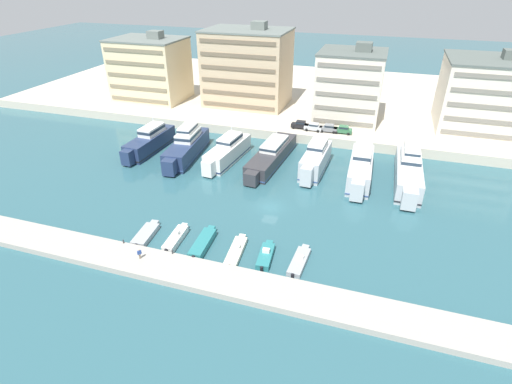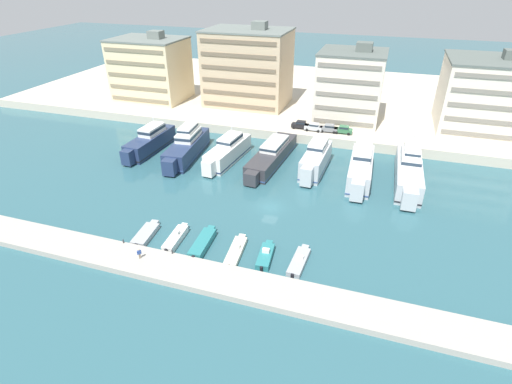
# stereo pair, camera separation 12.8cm
# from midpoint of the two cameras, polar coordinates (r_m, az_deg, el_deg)

# --- Properties ---
(ground_plane) EXTENTS (400.00, 400.00, 0.00)m
(ground_plane) POSITION_cam_midpoint_polar(r_m,az_deg,el_deg) (67.75, 1.95, -2.18)
(ground_plane) COLOR #2D5B66
(quay_promenade) EXTENTS (180.00, 70.00, 2.17)m
(quay_promenade) POSITION_cam_midpoint_polar(r_m,az_deg,el_deg) (125.18, 10.33, 13.14)
(quay_promenade) COLOR beige
(quay_promenade) RESTS_ON ground
(pier_dock) EXTENTS (120.00, 5.51, 0.88)m
(pier_dock) POSITION_cam_midpoint_polar(r_m,az_deg,el_deg) (52.52, -4.20, -12.66)
(pier_dock) COLOR #A8A399
(pier_dock) RESTS_ON ground
(yacht_navy_far_left) EXTENTS (4.51, 17.69, 7.08)m
(yacht_navy_far_left) POSITION_cam_midpoint_polar(r_m,az_deg,el_deg) (91.01, -14.98, 6.98)
(yacht_navy_far_left) COLOR navy
(yacht_navy_far_left) RESTS_ON ground
(yacht_navy_left) EXTENTS (6.13, 19.89, 8.24)m
(yacht_navy_left) POSITION_cam_midpoint_polar(r_m,az_deg,el_deg) (86.26, -9.94, 6.47)
(yacht_navy_left) COLOR navy
(yacht_navy_left) RESTS_ON ground
(yacht_white_mid_left) EXTENTS (5.40, 17.44, 6.91)m
(yacht_white_mid_left) POSITION_cam_midpoint_polar(r_m,az_deg,el_deg) (83.29, -4.15, 5.78)
(yacht_white_mid_left) COLOR white
(yacht_white_mid_left) RESTS_ON ground
(yacht_charcoal_center_left) EXTENTS (5.99, 22.96, 5.97)m
(yacht_charcoal_center_left) POSITION_cam_midpoint_polar(r_m,az_deg,el_deg) (82.59, 2.19, 5.31)
(yacht_charcoal_center_left) COLOR #333338
(yacht_charcoal_center_left) RESTS_ON ground
(yacht_silver_center) EXTENTS (4.42, 15.60, 7.53)m
(yacht_silver_center) POSITION_cam_midpoint_polar(r_m,az_deg,el_deg) (79.57, 8.44, 4.57)
(yacht_silver_center) COLOR silver
(yacht_silver_center) RESTS_ON ground
(yacht_silver_center_right) EXTENTS (4.49, 18.68, 7.52)m
(yacht_silver_center_right) POSITION_cam_midpoint_polar(r_m,az_deg,el_deg) (78.10, 14.66, 3.35)
(yacht_silver_center_right) COLOR silver
(yacht_silver_center_right) RESTS_ON ground
(yacht_silver_mid_right) EXTENTS (4.68, 21.55, 8.51)m
(yacht_silver_mid_right) POSITION_cam_midpoint_polar(r_m,az_deg,el_deg) (79.54, 20.92, 2.91)
(yacht_silver_mid_right) COLOR silver
(yacht_silver_mid_right) RESTS_ON ground
(motorboat_grey_far_left) EXTENTS (2.68, 6.74, 0.86)m
(motorboat_grey_far_left) POSITION_cam_midpoint_polar(r_m,az_deg,el_deg) (62.79, -15.49, -5.81)
(motorboat_grey_far_left) COLOR #9EA3A8
(motorboat_grey_far_left) RESTS_ON ground
(motorboat_white_left) EXTENTS (1.98, 6.97, 1.61)m
(motorboat_white_left) POSITION_cam_midpoint_polar(r_m,az_deg,el_deg) (60.62, -11.42, -6.48)
(motorboat_white_left) COLOR white
(motorboat_white_left) RESTS_ON ground
(motorboat_teal_mid_left) EXTENTS (2.32, 7.77, 1.10)m
(motorboat_teal_mid_left) POSITION_cam_midpoint_polar(r_m,az_deg,el_deg) (59.06, -7.63, -7.21)
(motorboat_teal_mid_left) COLOR teal
(motorboat_teal_mid_left) RESTS_ON ground
(motorboat_cream_center_left) EXTENTS (2.37, 7.63, 1.25)m
(motorboat_cream_center_left) POSITION_cam_midpoint_polar(r_m,az_deg,el_deg) (57.38, -2.92, -8.41)
(motorboat_cream_center_left) COLOR beige
(motorboat_cream_center_left) RESTS_ON ground
(motorboat_teal_center) EXTENTS (2.30, 6.37, 1.45)m
(motorboat_teal_center) POSITION_cam_midpoint_polar(r_m,az_deg,el_deg) (56.41, 1.34, -9.04)
(motorboat_teal_center) COLOR teal
(motorboat_teal_center) RESTS_ON ground
(motorboat_grey_center_right) EXTENTS (2.17, 7.11, 1.14)m
(motorboat_grey_center_right) POSITION_cam_midpoint_polar(r_m,az_deg,el_deg) (55.88, 6.15, -9.77)
(motorboat_grey_center_right) COLOR #9EA3A8
(motorboat_grey_center_right) RESTS_ON ground
(car_black_far_left) EXTENTS (4.12, 1.96, 1.80)m
(car_black_far_left) POSITION_cam_midpoint_polar(r_m,az_deg,el_deg) (95.65, 6.31, 9.57)
(car_black_far_left) COLOR black
(car_black_far_left) RESTS_ON quay_promenade
(car_silver_left) EXTENTS (4.13, 1.99, 1.80)m
(car_silver_left) POSITION_cam_midpoint_polar(r_m,az_deg,el_deg) (94.62, 8.17, 9.22)
(car_silver_left) COLOR #B7BCC1
(car_silver_left) RESTS_ON quay_promenade
(car_grey_mid_left) EXTENTS (4.15, 2.01, 1.80)m
(car_grey_mid_left) POSITION_cam_midpoint_polar(r_m,az_deg,el_deg) (94.42, 10.30, 9.00)
(car_grey_mid_left) COLOR slate
(car_grey_mid_left) RESTS_ON quay_promenade
(car_green_center_left) EXTENTS (4.11, 1.93, 1.80)m
(car_green_center_left) POSITION_cam_midpoint_polar(r_m,az_deg,el_deg) (94.19, 12.31, 8.74)
(car_green_center_left) COLOR #2D6642
(car_green_center_left) RESTS_ON quay_promenade
(apartment_block_far_left) EXTENTS (19.26, 14.80, 18.45)m
(apartment_block_far_left) POSITION_cam_midpoint_polar(r_m,az_deg,el_deg) (120.32, -14.89, 16.61)
(apartment_block_far_left) COLOR beige
(apartment_block_far_left) RESTS_ON quay_promenade
(apartment_block_left) EXTENTS (21.85, 15.99, 21.36)m
(apartment_block_left) POSITION_cam_midpoint_polar(r_m,az_deg,el_deg) (111.79, -1.24, 17.35)
(apartment_block_left) COLOR #C6AD89
(apartment_block_left) RESTS_ON quay_promenade
(apartment_block_mid_left) EXTENTS (15.28, 14.68, 18.41)m
(apartment_block_mid_left) POSITION_cam_midpoint_polar(r_m,az_deg,el_deg) (101.60, 13.18, 14.51)
(apartment_block_mid_left) COLOR silver
(apartment_block_mid_left) RESTS_ON quay_promenade
(apartment_block_center_left) EXTENTS (19.60, 18.28, 17.92)m
(apartment_block_center_left) POSITION_cam_midpoint_polar(r_m,az_deg,el_deg) (106.78, 29.97, 11.97)
(apartment_block_center_left) COLOR silver
(apartment_block_center_left) RESTS_ON quay_promenade
(pedestrian_near_edge) EXTENTS (0.41, 0.51, 1.55)m
(pedestrian_near_edge) POSITION_cam_midpoint_polar(r_m,az_deg,el_deg) (56.90, -16.38, -8.37)
(pedestrian_near_edge) COLOR #7A6B56
(pedestrian_near_edge) RESTS_ON pier_dock
(bollard_west) EXTENTS (0.20, 0.20, 0.61)m
(bollard_west) POSITION_cam_midpoint_polar(r_m,az_deg,el_deg) (60.85, -18.48, -6.69)
(bollard_west) COLOR #2D2D33
(bollard_west) RESTS_ON pier_dock
(bollard_west_mid) EXTENTS (0.20, 0.20, 0.61)m
(bollard_west_mid) POSITION_cam_midpoint_polar(r_m,az_deg,el_deg) (57.05, -11.93, -8.35)
(bollard_west_mid) COLOR #2D2D33
(bollard_west_mid) RESTS_ON pier_dock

